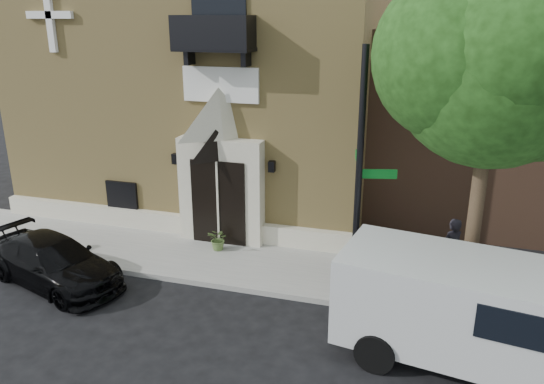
# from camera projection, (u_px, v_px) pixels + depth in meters

# --- Properties ---
(ground) EXTENTS (120.00, 120.00, 0.00)m
(ground) POSITION_uv_depth(u_px,v_px,m) (220.00, 290.00, 13.82)
(ground) COLOR black
(ground) RESTS_ON ground
(sidewalk) EXTENTS (42.00, 3.00, 0.15)m
(sidewalk) POSITION_uv_depth(u_px,v_px,m) (273.00, 267.00, 14.89)
(sidewalk) COLOR gray
(sidewalk) RESTS_ON ground
(church) EXTENTS (12.20, 11.01, 9.30)m
(church) POSITION_uv_depth(u_px,v_px,m) (221.00, 74.00, 20.37)
(church) COLOR tan
(church) RESTS_ON ground
(street_tree_left) EXTENTS (4.97, 4.38, 7.77)m
(street_tree_left) POSITION_uv_depth(u_px,v_px,m) (497.00, 64.00, 10.64)
(street_tree_left) COLOR #38281C
(street_tree_left) RESTS_ON sidewalk
(black_sedan) EXTENTS (4.63, 2.99, 1.25)m
(black_sedan) POSITION_uv_depth(u_px,v_px,m) (54.00, 262.00, 13.97)
(black_sedan) COLOR black
(black_sedan) RESTS_ON ground
(cargo_van) EXTENTS (5.76, 3.04, 2.24)m
(cargo_van) POSITION_uv_depth(u_px,v_px,m) (490.00, 314.00, 10.37)
(cargo_van) COLOR silver
(cargo_van) RESTS_ON ground
(street_sign) EXTENTS (1.09, 0.95, 6.07)m
(street_sign) POSITION_uv_depth(u_px,v_px,m) (360.00, 177.00, 12.43)
(street_sign) COLOR black
(street_sign) RESTS_ON sidewalk
(fire_hydrant) EXTENTS (0.49, 0.40, 0.87)m
(fire_hydrant) POSITION_uv_depth(u_px,v_px,m) (437.00, 288.00, 12.73)
(fire_hydrant) COLOR #B31336
(fire_hydrant) RESTS_ON sidewalk
(dumpster) EXTENTS (1.80, 1.28, 1.07)m
(dumpster) POSITION_uv_depth(u_px,v_px,m) (528.00, 289.00, 12.43)
(dumpster) COLOR #0F3719
(dumpster) RESTS_ON sidewalk
(planter) EXTENTS (0.73, 0.67, 0.68)m
(planter) POSITION_uv_depth(u_px,v_px,m) (219.00, 239.00, 15.69)
(planter) COLOR #546E36
(planter) RESTS_ON sidewalk
(pedestrian_near) EXTENTS (0.76, 0.74, 1.76)m
(pedestrian_near) POSITION_uv_depth(u_px,v_px,m) (451.00, 250.00, 13.69)
(pedestrian_near) COLOR black
(pedestrian_near) RESTS_ON sidewalk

